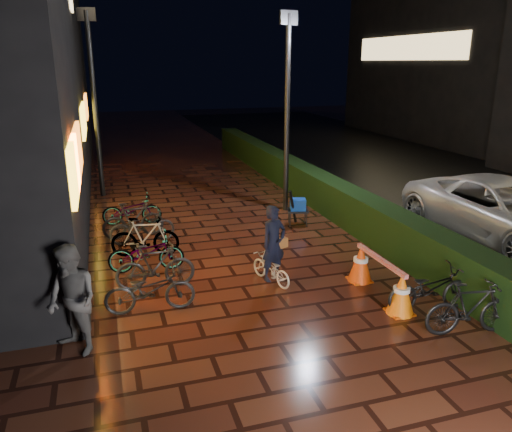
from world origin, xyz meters
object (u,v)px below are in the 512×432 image
object	(u,v)px
bystander_person	(72,300)
cyclist	(272,255)
van	(505,210)
traffic_barrier	(380,277)
cart_assembly	(297,206)

from	to	relation	value
bystander_person	cyclist	distance (m)	3.95
van	traffic_barrier	size ratio (longest dim) A/B	2.80
bystander_person	van	distance (m)	10.24
traffic_barrier	cart_assembly	distance (m)	4.49
van	cyclist	size ratio (longest dim) A/B	3.32
cyclist	traffic_barrier	world-z (taller)	cyclist
van	traffic_barrier	xyz separation A→B (m)	(-4.58, -1.88, -0.37)
cart_assembly	van	bearing A→B (deg)	-30.23
bystander_person	cyclist	xyz separation A→B (m)	(3.67, 1.46, -0.26)
cyclist	bystander_person	bearing A→B (deg)	-158.34
bystander_person	cart_assembly	xyz separation A→B (m)	(5.54, 4.81, -0.33)
cyclist	traffic_barrier	size ratio (longest dim) A/B	0.84
traffic_barrier	cart_assembly	size ratio (longest dim) A/B	1.84
bystander_person	traffic_barrier	bearing A→B (deg)	57.29
bystander_person	traffic_barrier	world-z (taller)	bystander_person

